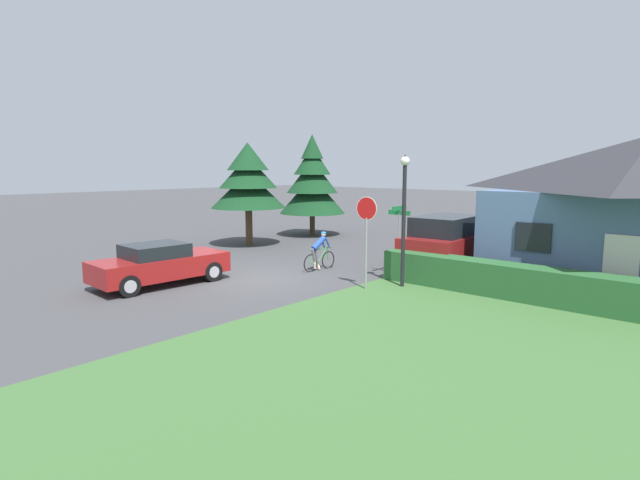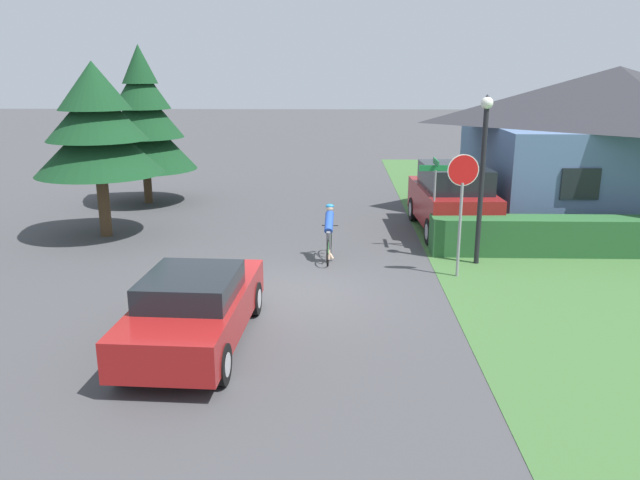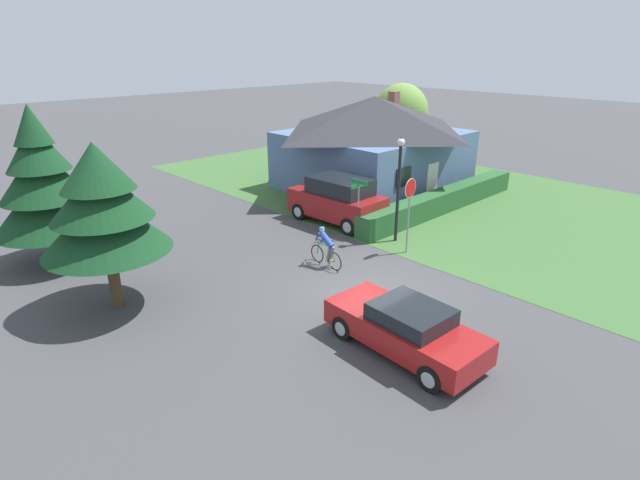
{
  "view_description": "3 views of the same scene",
  "coord_description": "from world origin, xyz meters",
  "px_view_note": "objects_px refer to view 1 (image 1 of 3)",
  "views": [
    {
      "loc": [
        13.07,
        -11.38,
        3.86
      ],
      "look_at": [
        0.65,
        2.66,
        1.15
      ],
      "focal_mm": 28.0,
      "sensor_mm": 36.0,
      "label": 1
    },
    {
      "loc": [
        0.89,
        -13.18,
        4.83
      ],
      "look_at": [
        0.47,
        0.9,
        1.0
      ],
      "focal_mm": 35.0,
      "sensor_mm": 36.0,
      "label": 2
    },
    {
      "loc": [
        -11.1,
        -9.32,
        7.62
      ],
      "look_at": [
        0.49,
        2.76,
        1.02
      ],
      "focal_mm": 28.0,
      "sensor_mm": 36.0,
      "label": 3
    }
  ],
  "objects_px": {
    "cyclist": "(319,252)",
    "street_name_sign": "(399,227)",
    "conifer_tall_near": "(248,180)",
    "street_lamp": "(404,205)",
    "conifer_tall_far": "(312,183)",
    "parked_suv_right": "(447,243)",
    "stop_sign": "(366,224)",
    "sedan_left_lane": "(160,264)"
  },
  "relations": [
    {
      "from": "cyclist",
      "to": "street_name_sign",
      "type": "xyz_separation_m",
      "value": [
        2.86,
        1.05,
        1.06
      ]
    },
    {
      "from": "cyclist",
      "to": "conifer_tall_near",
      "type": "height_order",
      "value": "conifer_tall_near"
    },
    {
      "from": "street_lamp",
      "to": "conifer_tall_near",
      "type": "relative_size",
      "value": 0.84
    },
    {
      "from": "street_lamp",
      "to": "conifer_tall_far",
      "type": "height_order",
      "value": "conifer_tall_far"
    },
    {
      "from": "cyclist",
      "to": "street_lamp",
      "type": "bearing_deg",
      "value": -90.33
    },
    {
      "from": "parked_suv_right",
      "to": "conifer_tall_far",
      "type": "distance_m",
      "value": 11.64
    },
    {
      "from": "street_name_sign",
      "to": "street_lamp",
      "type": "bearing_deg",
      "value": -52.2
    },
    {
      "from": "stop_sign",
      "to": "conifer_tall_near",
      "type": "height_order",
      "value": "conifer_tall_near"
    },
    {
      "from": "cyclist",
      "to": "stop_sign",
      "type": "relative_size",
      "value": 0.56
    },
    {
      "from": "street_lamp",
      "to": "street_name_sign",
      "type": "distance_m",
      "value": 1.82
    },
    {
      "from": "street_name_sign",
      "to": "conifer_tall_near",
      "type": "xyz_separation_m",
      "value": [
        -9.66,
        1.28,
        1.5
      ]
    },
    {
      "from": "cyclist",
      "to": "sedan_left_lane",
      "type": "bearing_deg",
      "value": 158.99
    },
    {
      "from": "stop_sign",
      "to": "street_lamp",
      "type": "bearing_deg",
      "value": -127.72
    },
    {
      "from": "sedan_left_lane",
      "to": "conifer_tall_far",
      "type": "relative_size",
      "value": 0.77
    },
    {
      "from": "cyclist",
      "to": "street_lamp",
      "type": "height_order",
      "value": "street_lamp"
    },
    {
      "from": "street_name_sign",
      "to": "conifer_tall_far",
      "type": "relative_size",
      "value": 0.44
    },
    {
      "from": "street_name_sign",
      "to": "conifer_tall_far",
      "type": "xyz_separation_m",
      "value": [
        -9.83,
        6.2,
        1.24
      ]
    },
    {
      "from": "street_lamp",
      "to": "conifer_tall_near",
      "type": "xyz_separation_m",
      "value": [
        -10.62,
        2.52,
        0.6
      ]
    },
    {
      "from": "cyclist",
      "to": "street_lamp",
      "type": "distance_m",
      "value": 4.3
    },
    {
      "from": "street_name_sign",
      "to": "conifer_tall_near",
      "type": "distance_m",
      "value": 9.86
    },
    {
      "from": "street_name_sign",
      "to": "parked_suv_right",
      "type": "bearing_deg",
      "value": 66.89
    },
    {
      "from": "parked_suv_right",
      "to": "street_lamp",
      "type": "bearing_deg",
      "value": 179.21
    },
    {
      "from": "cyclist",
      "to": "parked_suv_right",
      "type": "xyz_separation_m",
      "value": [
        3.72,
        3.06,
        0.35
      ]
    },
    {
      "from": "parked_suv_right",
      "to": "street_name_sign",
      "type": "relative_size",
      "value": 1.77
    },
    {
      "from": "cyclist",
      "to": "street_lamp",
      "type": "xyz_separation_m",
      "value": [
        3.83,
        -0.2,
        1.95
      ]
    },
    {
      "from": "conifer_tall_near",
      "to": "conifer_tall_far",
      "type": "relative_size",
      "value": 0.89
    },
    {
      "from": "street_lamp",
      "to": "conifer_tall_far",
      "type": "distance_m",
      "value": 13.12
    },
    {
      "from": "cyclist",
      "to": "conifer_tall_near",
      "type": "xyz_separation_m",
      "value": [
        -6.8,
        2.32,
        2.56
      ]
    },
    {
      "from": "cyclist",
      "to": "stop_sign",
      "type": "bearing_deg",
      "value": -109.54
    },
    {
      "from": "cyclist",
      "to": "street_name_sign",
      "type": "height_order",
      "value": "street_name_sign"
    },
    {
      "from": "sedan_left_lane",
      "to": "street_lamp",
      "type": "relative_size",
      "value": 1.04
    },
    {
      "from": "cyclist",
      "to": "parked_suv_right",
      "type": "height_order",
      "value": "parked_suv_right"
    },
    {
      "from": "sedan_left_lane",
      "to": "stop_sign",
      "type": "xyz_separation_m",
      "value": [
        5.48,
        4.06,
        1.42
      ]
    },
    {
      "from": "sedan_left_lane",
      "to": "conifer_tall_near",
      "type": "xyz_separation_m",
      "value": [
        -4.45,
        7.67,
        2.58
      ]
    },
    {
      "from": "stop_sign",
      "to": "conifer_tall_far",
      "type": "xyz_separation_m",
      "value": [
        -10.11,
        8.53,
        0.9
      ]
    },
    {
      "from": "sedan_left_lane",
      "to": "parked_suv_right",
      "type": "distance_m",
      "value": 10.37
    },
    {
      "from": "cyclist",
      "to": "conifer_tall_near",
      "type": "bearing_deg",
      "value": 73.8
    },
    {
      "from": "stop_sign",
      "to": "street_name_sign",
      "type": "height_order",
      "value": "stop_sign"
    },
    {
      "from": "parked_suv_right",
      "to": "street_name_sign",
      "type": "xyz_separation_m",
      "value": [
        -0.86,
        -2.02,
        0.7
      ]
    },
    {
      "from": "sedan_left_lane",
      "to": "parked_suv_right",
      "type": "height_order",
      "value": "parked_suv_right"
    },
    {
      "from": "sedan_left_lane",
      "to": "conifer_tall_far",
      "type": "distance_m",
      "value": 13.61
    },
    {
      "from": "stop_sign",
      "to": "conifer_tall_far",
      "type": "distance_m",
      "value": 13.25
    }
  ]
}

